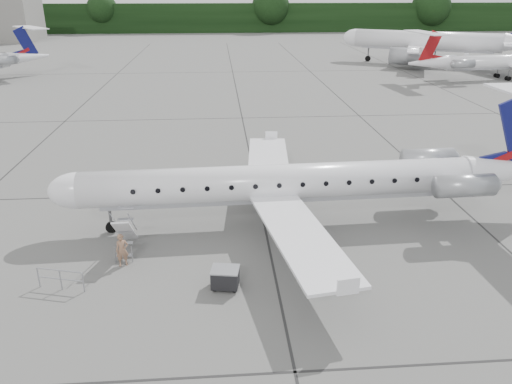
{
  "coord_description": "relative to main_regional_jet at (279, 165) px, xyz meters",
  "views": [
    {
      "loc": [
        -5.94,
        -22.92,
        12.74
      ],
      "look_at": [
        -4.02,
        2.14,
        2.3
      ],
      "focal_mm": 35.0,
      "sensor_mm": 36.0,
      "label": 1
    }
  ],
  "objects": [
    {
      "name": "ground",
      "position": [
        2.68,
        -2.79,
        -3.57
      ],
      "size": [
        320.0,
        320.0,
        0.0
      ],
      "primitive_type": "plane",
      "color": "slate",
      "rests_on": "ground"
    },
    {
      "name": "treeline",
      "position": [
        2.68,
        127.21,
        0.43
      ],
      "size": [
        260.0,
        4.0,
        8.0
      ],
      "primitive_type": "cube",
      "color": "black",
      "rests_on": "ground"
    },
    {
      "name": "main_regional_jet",
      "position": [
        0.0,
        0.0,
        0.0
      ],
      "size": [
        28.61,
        21.1,
        7.15
      ],
      "primitive_type": null,
      "rotation": [
        0.0,
        0.0,
        0.04
      ],
      "color": "white",
      "rests_on": "ground"
    },
    {
      "name": "airstair",
      "position": [
        -8.18,
        -2.6,
        -2.45
      ],
      "size": [
        0.94,
        2.52,
        2.24
      ],
      "primitive_type": null,
      "rotation": [
        0.0,
        0.0,
        0.04
      ],
      "color": "white",
      "rests_on": "ground"
    },
    {
      "name": "passenger",
      "position": [
        -8.13,
        -3.99,
        -2.74
      ],
      "size": [
        0.71,
        0.57,
        1.68
      ],
      "primitive_type": "imported",
      "rotation": [
        0.0,
        0.0,
        0.32
      ],
      "color": "#8F674E",
      "rests_on": "ground"
    },
    {
      "name": "safety_railing",
      "position": [
        -10.56,
        -5.94,
        -3.07
      ],
      "size": [
        2.15,
        0.65,
        1.0
      ],
      "primitive_type": null,
      "rotation": [
        0.0,
        0.0,
        -0.26
      ],
      "color": "gray",
      "rests_on": "ground"
    },
    {
      "name": "baggage_cart",
      "position": [
        -3.17,
        -6.35,
        -3.06
      ],
      "size": [
        1.34,
        1.15,
        1.04
      ],
      "primitive_type": null,
      "rotation": [
        0.0,
        0.0,
        -0.16
      ],
      "color": "black",
      "rests_on": "ground"
    },
    {
      "name": "bg_narrowbody",
      "position": [
        32.53,
        60.31,
        1.96
      ],
      "size": [
        37.71,
        34.26,
        11.07
      ],
      "primitive_type": null,
      "rotation": [
        0.0,
        0.0,
        -0.5
      ],
      "color": "white",
      "rests_on": "ground"
    },
    {
      "name": "bg_regional_right",
      "position": [
        39.4,
        45.38,
        -0.1
      ],
      "size": [
        28.62,
        22.19,
        6.94
      ],
      "primitive_type": null,
      "rotation": [
        0.0,
        0.0,
        3.27
      ],
      "color": "white",
      "rests_on": "ground"
    }
  ]
}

